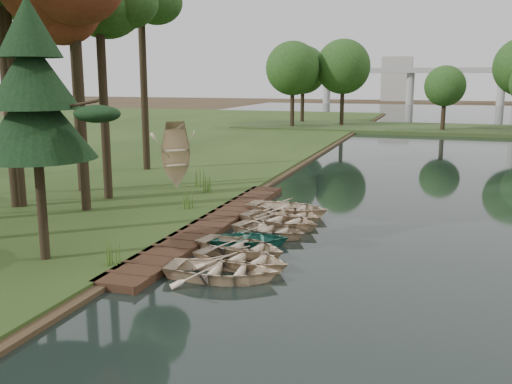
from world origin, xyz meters
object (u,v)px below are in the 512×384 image
(boardwalk, at_px, (214,224))
(stored_rowboat, at_px, (176,181))
(pine_tree, at_px, (33,95))
(rowboat_0, at_px, (222,267))
(rowboat_1, at_px, (242,256))
(rowboat_2, at_px, (241,244))

(boardwalk, distance_m, stored_rowboat, 7.86)
(boardwalk, height_order, pine_tree, pine_tree)
(pine_tree, bearing_deg, rowboat_0, 5.72)
(rowboat_1, bearing_deg, pine_tree, 119.82)
(rowboat_0, bearing_deg, rowboat_2, 1.46)
(stored_rowboat, bearing_deg, rowboat_2, -98.70)
(rowboat_2, bearing_deg, boardwalk, 50.20)
(pine_tree, bearing_deg, boardwalk, 62.41)
(rowboat_0, bearing_deg, rowboat_1, -13.86)
(rowboat_2, xyz_separation_m, pine_tree, (-5.82, -3.23, 5.31))
(rowboat_0, relative_size, pine_tree, 0.43)
(rowboat_0, xyz_separation_m, rowboat_2, (-0.28, 2.62, -0.02))
(boardwalk, relative_size, rowboat_1, 4.63)
(boardwalk, xyz_separation_m, rowboat_1, (2.89, -4.61, 0.26))
(rowboat_1, bearing_deg, stored_rowboat, 47.97)
(stored_rowboat, relative_size, pine_tree, 0.43)
(rowboat_1, xyz_separation_m, pine_tree, (-6.31, -1.95, 5.31))
(rowboat_0, bearing_deg, pine_tree, 91.00)
(rowboat_0, relative_size, rowboat_2, 1.05)
(boardwalk, xyz_separation_m, rowboat_0, (2.67, -5.94, 0.28))
(rowboat_0, distance_m, stored_rowboat, 14.27)
(stored_rowboat, height_order, pine_tree, pine_tree)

